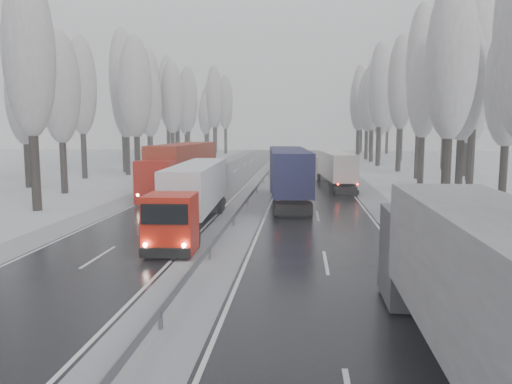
% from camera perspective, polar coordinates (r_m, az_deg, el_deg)
% --- Properties ---
extents(carriageway_right, '(7.50, 200.00, 0.03)m').
position_cam_1_polar(carriageway_right, '(40.33, 6.78, -1.26)').
color(carriageway_right, black).
rests_on(carriageway_right, ground).
extents(carriageway_left, '(7.50, 200.00, 0.03)m').
position_cam_1_polar(carriageway_left, '(41.39, -7.91, -1.06)').
color(carriageway_left, black).
rests_on(carriageway_left, ground).
extents(median_slush, '(3.00, 200.00, 0.04)m').
position_cam_1_polar(median_slush, '(40.53, -0.66, -1.16)').
color(median_slush, '#9B9DA2').
rests_on(median_slush, ground).
extents(shoulder_right, '(2.40, 200.00, 0.04)m').
position_cam_1_polar(shoulder_right, '(40.77, 13.76, -1.32)').
color(shoulder_right, '#9B9DA2').
rests_on(shoulder_right, ground).
extents(shoulder_left, '(2.40, 200.00, 0.04)m').
position_cam_1_polar(shoulder_left, '(42.78, -14.38, -0.94)').
color(shoulder_left, '#9B9DA2').
rests_on(shoulder_left, ground).
extents(median_guardrail, '(0.12, 200.00, 0.76)m').
position_cam_1_polar(median_guardrail, '(40.43, -0.66, -0.36)').
color(median_guardrail, slate).
rests_on(median_guardrail, ground).
extents(tree_18, '(3.60, 3.60, 16.58)m').
position_cam_1_polar(tree_18, '(38.63, 21.44, 13.82)').
color(tree_18, black).
rests_on(tree_18, ground).
extents(tree_19, '(3.60, 3.60, 14.57)m').
position_cam_1_polar(tree_19, '(44.03, 26.92, 11.00)').
color(tree_19, black).
rests_on(tree_19, ground).
extents(tree_20, '(3.60, 3.60, 15.71)m').
position_cam_1_polar(tree_20, '(47.29, 22.65, 11.79)').
color(tree_20, black).
rests_on(tree_20, ground).
extents(tree_21, '(3.60, 3.60, 18.62)m').
position_cam_1_polar(tree_21, '(51.94, 23.82, 13.34)').
color(tree_21, black).
rests_on(tree_21, ground).
extents(tree_22, '(3.60, 3.60, 15.86)m').
position_cam_1_polar(tree_22, '(57.12, 18.64, 11.19)').
color(tree_22, black).
rests_on(tree_22, ground).
extents(tree_23, '(3.60, 3.60, 13.55)m').
position_cam_1_polar(tree_23, '(62.56, 23.41, 9.25)').
color(tree_23, black).
rests_on(tree_23, ground).
extents(tree_24, '(3.60, 3.60, 20.49)m').
position_cam_1_polar(tree_24, '(62.85, 18.39, 13.51)').
color(tree_24, black).
rests_on(tree_24, ground).
extents(tree_25, '(3.60, 3.60, 19.44)m').
position_cam_1_polar(tree_25, '(68.43, 23.37, 12.18)').
color(tree_25, black).
rests_on(tree_25, ground).
extents(tree_26, '(3.60, 3.60, 18.78)m').
position_cam_1_polar(tree_26, '(72.67, 16.23, 11.83)').
color(tree_26, black).
rests_on(tree_26, ground).
extents(tree_27, '(3.60, 3.60, 17.62)m').
position_cam_1_polar(tree_27, '(78.10, 20.90, 10.76)').
color(tree_27, black).
rests_on(tree_27, ground).
extents(tree_28, '(3.60, 3.60, 19.62)m').
position_cam_1_polar(tree_28, '(83.01, 13.98, 11.67)').
color(tree_28, black).
rests_on(tree_28, ground).
extents(tree_29, '(3.60, 3.60, 18.11)m').
position_cam_1_polar(tree_29, '(88.22, 18.38, 10.61)').
color(tree_29, black).
rests_on(tree_29, ground).
extents(tree_30, '(3.60, 3.60, 17.86)m').
position_cam_1_polar(tree_30, '(92.59, 13.18, 10.52)').
color(tree_30, black).
rests_on(tree_30, ground).
extents(tree_31, '(3.60, 3.60, 18.58)m').
position_cam_1_polar(tree_31, '(97.51, 16.36, 10.51)').
color(tree_31, black).
rests_on(tree_31, ground).
extents(tree_32, '(3.60, 3.60, 17.33)m').
position_cam_1_polar(tree_32, '(100.01, 12.61, 10.08)').
color(tree_32, black).
rests_on(tree_32, ground).
extents(tree_33, '(3.60, 3.60, 14.33)m').
position_cam_1_polar(tree_33, '(104.32, 14.03, 8.86)').
color(tree_33, black).
rests_on(tree_33, ground).
extents(tree_34, '(3.60, 3.60, 17.63)m').
position_cam_1_polar(tree_34, '(106.96, 11.64, 10.02)').
color(tree_34, black).
rests_on(tree_34, ground).
extents(tree_35, '(3.60, 3.60, 18.25)m').
position_cam_1_polar(tree_35, '(112.29, 16.17, 9.95)').
color(tree_35, black).
rests_on(tree_35, ground).
extents(tree_36, '(3.60, 3.60, 20.23)m').
position_cam_1_polar(tree_36, '(116.97, 11.77, 10.58)').
color(tree_36, black).
rests_on(tree_36, ground).
extents(tree_37, '(3.60, 3.60, 16.37)m').
position_cam_1_polar(tree_37, '(121.76, 14.83, 9.19)').
color(tree_37, black).
rests_on(tree_37, ground).
extents(tree_38, '(3.60, 3.60, 17.97)m').
position_cam_1_polar(tree_38, '(127.57, 11.98, 9.64)').
color(tree_38, black).
rests_on(tree_38, ground).
extents(tree_39, '(3.60, 3.60, 16.19)m').
position_cam_1_polar(tree_39, '(131.84, 12.99, 9.03)').
color(tree_39, black).
rests_on(tree_39, ground).
extents(tree_58, '(3.60, 3.60, 17.21)m').
position_cam_1_polar(tree_58, '(39.79, -24.53, 14.05)').
color(tree_58, black).
rests_on(tree_58, ground).
extents(tree_60, '(3.60, 3.60, 14.84)m').
position_cam_1_polar(tree_60, '(49.34, -21.51, 10.99)').
color(tree_60, black).
rests_on(tree_60, ground).
extents(tree_61, '(3.60, 3.60, 13.95)m').
position_cam_1_polar(tree_61, '(55.54, -25.01, 9.75)').
color(tree_61, black).
rests_on(tree_61, ground).
extents(tree_62, '(3.60, 3.60, 16.04)m').
position_cam_1_polar(tree_62, '(56.74, -13.63, 11.51)').
color(tree_62, black).
rests_on(tree_62, ground).
extents(tree_63, '(3.60, 3.60, 16.88)m').
position_cam_1_polar(tree_63, '(63.38, -19.36, 11.33)').
color(tree_63, black).
rests_on(tree_63, ground).
extents(tree_64, '(3.60, 3.60, 15.42)m').
position_cam_1_polar(tree_64, '(66.59, -14.66, 10.47)').
color(tree_64, black).
rests_on(tree_64, ground).
extents(tree_65, '(3.60, 3.60, 19.48)m').
position_cam_1_polar(tree_65, '(71.15, -15.00, 12.33)').
color(tree_65, black).
rests_on(tree_65, ground).
extents(tree_66, '(3.60, 3.60, 15.23)m').
position_cam_1_polar(tree_66, '(75.68, -12.08, 10.04)').
color(tree_66, black).
rests_on(tree_66, ground).
extents(tree_67, '(3.60, 3.60, 17.09)m').
position_cam_1_polar(tree_67, '(79.97, -12.20, 10.74)').
color(tree_67, black).
rests_on(tree_67, ground).
extents(tree_68, '(3.60, 3.60, 16.65)m').
position_cam_1_polar(tree_68, '(81.80, -9.60, 10.52)').
color(tree_68, black).
rests_on(tree_68, ground).
extents(tree_69, '(3.60, 3.60, 19.35)m').
position_cam_1_polar(tree_69, '(87.07, -12.08, 11.39)').
color(tree_69, black).
rests_on(tree_69, ground).
extents(tree_70, '(3.60, 3.60, 17.09)m').
position_cam_1_polar(tree_70, '(91.52, -7.81, 10.37)').
color(tree_70, black).
rests_on(tree_70, ground).
extents(tree_71, '(3.60, 3.60, 19.61)m').
position_cam_1_polar(tree_71, '(96.65, -10.08, 11.11)').
color(tree_71, black).
rests_on(tree_71, ground).
extents(tree_72, '(3.60, 3.60, 15.11)m').
position_cam_1_polar(tree_72, '(101.15, -8.05, 9.35)').
color(tree_72, black).
rests_on(tree_72, ground).
extents(tree_73, '(3.60, 3.60, 17.22)m').
position_cam_1_polar(tree_73, '(105.77, -9.10, 9.96)').
color(tree_73, black).
rests_on(tree_73, ground).
extents(tree_74, '(3.60, 3.60, 19.68)m').
position_cam_1_polar(tree_74, '(111.08, -4.81, 10.71)').
color(tree_74, black).
rests_on(tree_74, ground).
extents(tree_75, '(3.60, 3.60, 18.60)m').
position_cam_1_polar(tree_75, '(116.85, -8.94, 10.14)').
color(tree_75, black).
rests_on(tree_75, ground).
extents(tree_76, '(3.60, 3.60, 18.55)m').
position_cam_1_polar(tree_76, '(120.13, -3.52, 10.11)').
color(tree_76, black).
rests_on(tree_76, ground).
extents(tree_77, '(3.60, 3.60, 14.32)m').
position_cam_1_polar(tree_77, '(124.93, -5.81, 8.74)').
color(tree_77, black).
rests_on(tree_77, ground).
extents(tree_78, '(3.60, 3.60, 19.55)m').
position_cam_1_polar(tree_78, '(127.22, -4.66, 10.23)').
color(tree_78, black).
rests_on(tree_78, ground).
extents(tree_79, '(3.60, 3.60, 17.07)m').
position_cam_1_polar(tree_79, '(131.58, -5.55, 9.43)').
color(tree_79, black).
rests_on(tree_79, ground).
extents(truck_grey_tarp, '(2.79, 16.68, 4.27)m').
position_cam_1_polar(truck_grey_tarp, '(11.43, 26.38, -11.19)').
color(truck_grey_tarp, '#424246').
rests_on(truck_grey_tarp, ground).
extents(truck_blue_box, '(3.98, 17.16, 4.37)m').
position_cam_1_polar(truck_blue_box, '(39.84, 3.66, 2.34)').
color(truck_blue_box, navy).
rests_on(truck_blue_box, ground).
extents(truck_cream_box, '(3.43, 14.27, 3.63)m').
position_cam_1_polar(truck_cream_box, '(51.13, 8.94, 2.87)').
color(truck_cream_box, beige).
rests_on(truck_cream_box, ground).
extents(box_truck_distant, '(2.33, 6.92, 2.56)m').
position_cam_1_polar(box_truck_distant, '(92.94, 4.96, 4.37)').
color(box_truck_distant, silver).
rests_on(box_truck_distant, ground).
extents(truck_red_white, '(2.98, 14.82, 3.78)m').
position_cam_1_polar(truck_red_white, '(30.30, -7.05, 0.09)').
color(truck_red_white, red).
rests_on(truck_red_white, ground).
extents(truck_red_red, '(3.58, 17.90, 4.57)m').
position_cam_1_polar(truck_red_red, '(46.03, -8.55, 3.08)').
color(truck_red_red, '#A01209').
rests_on(truck_red_red, ground).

